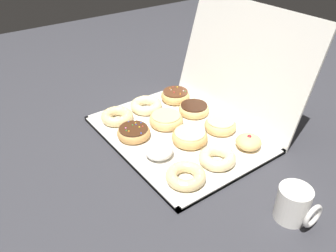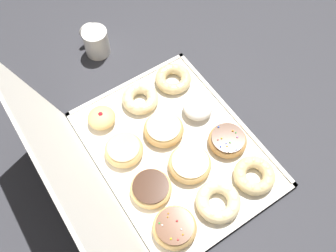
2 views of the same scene
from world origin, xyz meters
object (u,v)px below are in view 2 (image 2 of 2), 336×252
(powdered_filled_donut_2, at_px, (198,108))
(chocolate_frosted_donut_9, at_px, (151,188))
(cruller_donut_0, at_px, (254,175))
(coffee_mug, at_px, (96,41))
(sprinkle_donut_8, at_px, (175,227))
(jelly_filled_donut_11, at_px, (102,118))
(sprinkle_donut_1, at_px, (228,140))
(glazed_ring_donut_6, at_px, (163,130))
(cruller_donut_4, at_px, (218,202))
(cruller_donut_3, at_px, (173,79))
(cruller_donut_7, at_px, (139,99))
(donut_box, at_px, (175,149))
(glazed_ring_donut_5, at_px, (190,164))
(glazed_ring_donut_10, at_px, (124,150))

(powdered_filled_donut_2, xyz_separation_m, chocolate_frosted_donut_9, (-0.14, 0.25, -0.00))
(cruller_donut_0, xyz_separation_m, coffee_mug, (0.66, 0.14, 0.02))
(sprinkle_donut_8, height_order, jelly_filled_donut_11, jelly_filled_donut_11)
(sprinkle_donut_1, bearing_deg, glazed_ring_donut_6, 46.06)
(cruller_donut_4, bearing_deg, cruller_donut_3, -17.64)
(sprinkle_donut_1, xyz_separation_m, cruller_donut_7, (0.26, 0.14, -0.00))
(sprinkle_donut_1, distance_m, chocolate_frosted_donut_9, 0.26)
(donut_box, height_order, cruller_donut_0, cruller_donut_0)
(jelly_filled_donut_11, bearing_deg, cruller_donut_4, -161.46)
(cruller_donut_4, relative_size, coffee_mug, 1.16)
(sprinkle_donut_1, height_order, glazed_ring_donut_5, sprinkle_donut_1)
(powdered_filled_donut_2, xyz_separation_m, coffee_mug, (0.39, 0.14, 0.02))
(glazed_ring_donut_6, bearing_deg, sprinkle_donut_1, -133.94)
(sprinkle_donut_1, distance_m, jelly_filled_donut_11, 0.38)
(powdered_filled_donut_2, xyz_separation_m, cruller_donut_4, (-0.27, 0.13, -0.00))
(donut_box, bearing_deg, coffee_mug, 1.18)
(cruller_donut_4, relative_size, cruller_donut_7, 1.06)
(cruller_donut_3, bearing_deg, cruller_donut_4, 162.36)
(glazed_ring_donut_6, distance_m, coffee_mug, 0.40)
(cruller_donut_3, relative_size, coffee_mug, 1.12)
(sprinkle_donut_8, xyz_separation_m, coffee_mug, (0.65, -0.12, 0.02))
(glazed_ring_donut_10, bearing_deg, cruller_donut_0, -135.68)
(cruller_donut_0, height_order, cruller_donut_7, same)
(cruller_donut_3, bearing_deg, sprinkle_donut_1, -178.64)
(cruller_donut_4, bearing_deg, coffee_mug, 0.80)
(glazed_ring_donut_5, relative_size, chocolate_frosted_donut_9, 1.06)
(cruller_donut_0, xyz_separation_m, cruller_donut_4, (-0.00, 0.13, 0.00))
(cruller_donut_0, relative_size, sprinkle_donut_8, 1.00)
(cruller_donut_3, distance_m, coffee_mug, 0.29)
(powdered_filled_donut_2, distance_m, cruller_donut_3, 0.14)
(donut_box, bearing_deg, jelly_filled_donut_11, 34.17)
(cruller_donut_3, relative_size, chocolate_frosted_donut_9, 1.01)
(cruller_donut_4, distance_m, glazed_ring_donut_10, 0.30)
(sprinkle_donut_1, bearing_deg, jelly_filled_donut_11, 45.05)
(glazed_ring_donut_6, bearing_deg, cruller_donut_7, 0.49)
(donut_box, bearing_deg, sprinkle_donut_1, -117.71)
(powdered_filled_donut_2, xyz_separation_m, glazed_ring_donut_10, (0.00, 0.26, -0.00))
(cruller_donut_7, relative_size, glazed_ring_donut_10, 1.02)
(chocolate_frosted_donut_9, bearing_deg, coffee_mug, -12.64)
(cruller_donut_7, xyz_separation_m, coffee_mug, (0.27, 0.00, 0.02))
(chocolate_frosted_donut_9, height_order, glazed_ring_donut_10, glazed_ring_donut_10)
(donut_box, bearing_deg, glazed_ring_donut_6, 3.14)
(sprinkle_donut_1, height_order, glazed_ring_donut_6, same)
(cruller_donut_4, height_order, jelly_filled_donut_11, jelly_filled_donut_11)
(cruller_donut_3, xyz_separation_m, cruller_donut_7, (-0.01, 0.13, 0.00))
(powdered_filled_donut_2, xyz_separation_m, glazed_ring_donut_5, (-0.14, 0.12, -0.00))
(chocolate_frosted_donut_9, height_order, jelly_filled_donut_11, jelly_filled_donut_11)
(cruller_donut_0, height_order, sprinkle_donut_8, sprinkle_donut_8)
(jelly_filled_donut_11, bearing_deg, coffee_mug, -25.17)
(cruller_donut_3, height_order, sprinkle_donut_8, sprinkle_donut_8)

